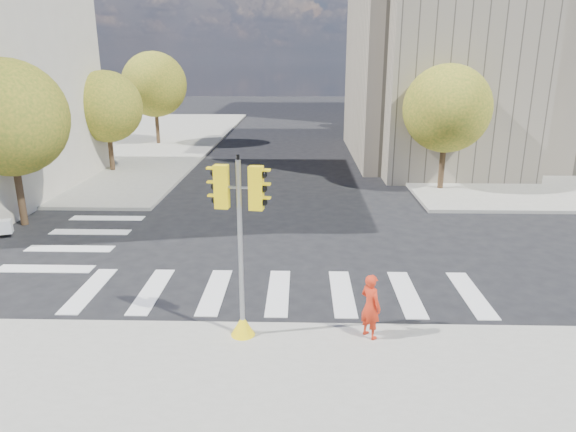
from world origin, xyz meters
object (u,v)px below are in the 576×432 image
Objects in this scene: lamp_near at (437,92)px; photographer at (371,306)px; traffic_signal at (241,264)px; lamp_far at (394,82)px.

photographer is (-5.88, -18.60, -3.66)m from lamp_near.
lamp_near is 20.76m from traffic_signal.
traffic_signal reaches higher than photographer.
traffic_signal is 2.75× the size of photographer.
lamp_far is 1.91× the size of traffic_signal.
traffic_signal is (-8.81, -18.61, -2.65)m from lamp_near.
lamp_far is 33.88m from traffic_signal.
lamp_near is 5.25× the size of photographer.
lamp_near is at bearing -90.00° from lamp_far.
lamp_far is at bearing 83.29° from traffic_signal.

